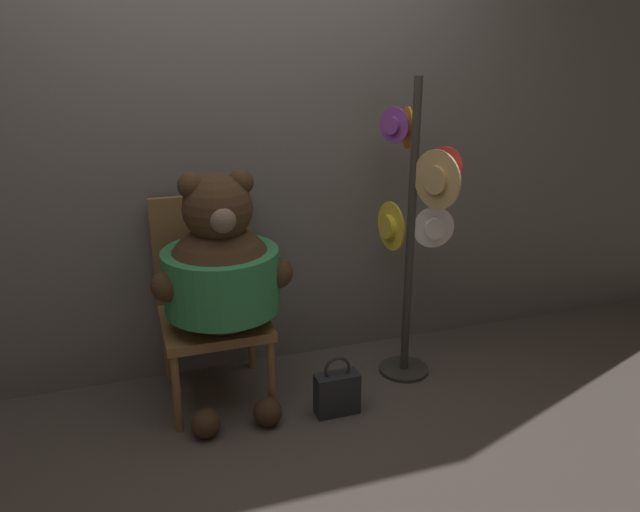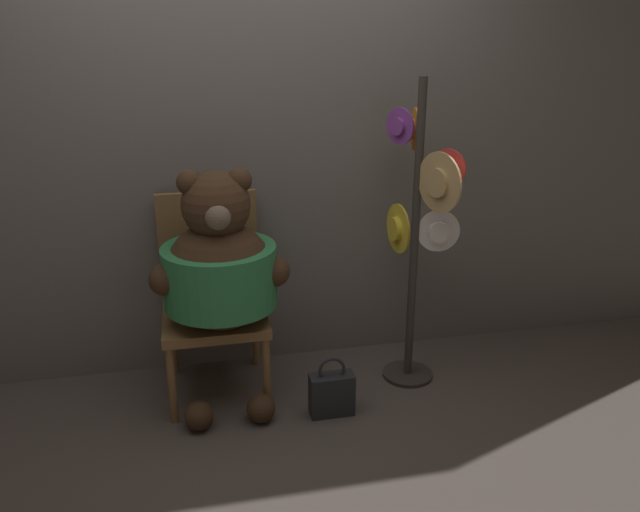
{
  "view_description": "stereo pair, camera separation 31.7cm",
  "coord_description": "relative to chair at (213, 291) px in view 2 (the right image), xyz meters",
  "views": [
    {
      "loc": [
        -0.62,
        -2.69,
        1.84
      ],
      "look_at": [
        0.32,
        0.14,
        0.76
      ],
      "focal_mm": 35.0,
      "sensor_mm": 36.0,
      "label": 1
    },
    {
      "loc": [
        -0.31,
        -2.78,
        1.84
      ],
      "look_at": [
        0.32,
        0.14,
        0.76
      ],
      "focal_mm": 35.0,
      "sensor_mm": 36.0,
      "label": 2
    }
  ],
  "objects": [
    {
      "name": "ground_plane",
      "position": [
        0.23,
        -0.31,
        -0.54
      ],
      "size": [
        14.0,
        14.0,
        0.0
      ],
      "primitive_type": "plane",
      "color": "#4C423D"
    },
    {
      "name": "hat_display_rack",
      "position": [
        1.08,
        -0.15,
        0.36
      ],
      "size": [
        0.37,
        0.63,
        1.64
      ],
      "color": "#332D28",
      "rests_on": "ground_plane"
    },
    {
      "name": "wall_back",
      "position": [
        0.23,
        0.27,
        0.72
      ],
      "size": [
        8.0,
        0.1,
        2.53
      ],
      "color": "#66605B",
      "rests_on": "ground_plane"
    },
    {
      "name": "teddy_bear",
      "position": [
        0.04,
        -0.19,
        0.2
      ],
      "size": [
        0.68,
        0.6,
        1.24
      ],
      "color": "#3D2819",
      "rests_on": "ground_plane"
    },
    {
      "name": "handbag_on_ground",
      "position": [
        0.55,
        -0.44,
        -0.42
      ],
      "size": [
        0.22,
        0.1,
        0.32
      ],
      "color": "#232328",
      "rests_on": "ground_plane"
    },
    {
      "name": "chair",
      "position": [
        0.0,
        0.0,
        0.0
      ],
      "size": [
        0.53,
        0.55,
        1.04
      ],
      "color": "brown",
      "rests_on": "ground_plane"
    }
  ]
}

